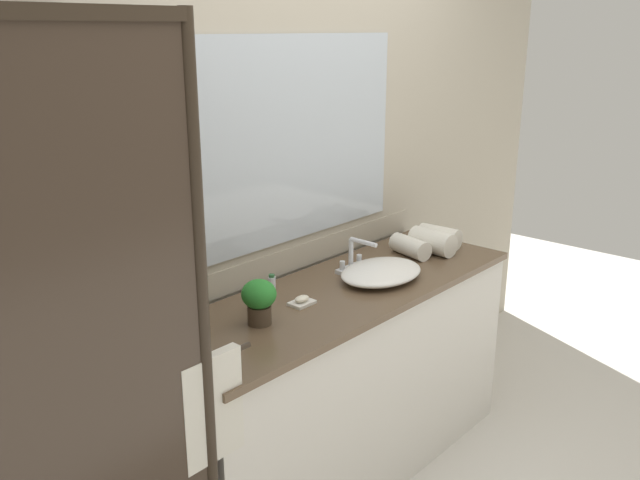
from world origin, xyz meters
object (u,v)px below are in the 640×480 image
at_px(sink_basin, 381,272).
at_px(rolled_towel_far_edge, 410,247).
at_px(amenity_bottle_lotion, 253,298).
at_px(faucet, 353,259).
at_px(soap_dish, 302,301).
at_px(rolled_towel_middle, 432,242).
at_px(rolled_towel_near_edge, 439,236).
at_px(potted_plant, 259,299).
at_px(amenity_bottle_conditioner, 272,284).

relative_size(sink_basin, rolled_towel_far_edge, 1.98).
xyz_separation_m(amenity_bottle_lotion, rolled_towel_far_edge, (0.94, -0.09, 0.00)).
height_order(faucet, soap_dish, faucet).
relative_size(sink_basin, rolled_towel_middle, 1.86).
bearing_deg(sink_basin, rolled_towel_near_edge, 6.11).
relative_size(rolled_towel_near_edge, rolled_towel_far_edge, 0.99).
bearing_deg(potted_plant, rolled_towel_near_edge, 0.33).
relative_size(potted_plant, rolled_towel_middle, 0.78).
relative_size(potted_plant, rolled_towel_near_edge, 0.84).
xyz_separation_m(sink_basin, rolled_towel_near_edge, (0.56, 0.06, 0.02)).
bearing_deg(amenity_bottle_lotion, soap_dish, -34.92).
distance_m(potted_plant, amenity_bottle_lotion, 0.15).
distance_m(faucet, rolled_towel_middle, 0.47).
bearing_deg(soap_dish, amenity_bottle_lotion, 145.08).
relative_size(amenity_bottle_conditioner, rolled_towel_near_edge, 0.39).
relative_size(faucet, amenity_bottle_conditioner, 2.15).
bearing_deg(rolled_towel_near_edge, potted_plant, -179.67).
relative_size(amenity_bottle_lotion, rolled_towel_near_edge, 0.45).
bearing_deg(rolled_towel_near_edge, rolled_towel_middle, -165.03).
distance_m(sink_basin, rolled_towel_near_edge, 0.57).
bearing_deg(rolled_towel_near_edge, amenity_bottle_conditioner, 169.65).
distance_m(potted_plant, soap_dish, 0.25).
relative_size(faucet, rolled_towel_middle, 0.77).
relative_size(amenity_bottle_lotion, rolled_towel_middle, 0.42).
xyz_separation_m(potted_plant, soap_dish, (0.24, 0.01, -0.08)).
relative_size(potted_plant, rolled_towel_far_edge, 0.83).
height_order(rolled_towel_near_edge, rolled_towel_middle, rolled_towel_middle).
xyz_separation_m(soap_dish, rolled_towel_far_edge, (0.78, 0.02, 0.03)).
height_order(sink_basin, potted_plant, potted_plant).
xyz_separation_m(sink_basin, faucet, (0.00, 0.16, 0.02)).
height_order(sink_basin, soap_dish, sink_basin).
height_order(faucet, rolled_towel_middle, faucet).
bearing_deg(sink_basin, rolled_towel_far_edge, 13.92).
height_order(faucet, amenity_bottle_lotion, faucet).
bearing_deg(rolled_towel_far_edge, rolled_towel_near_edge, -6.38).
bearing_deg(soap_dish, faucet, 12.31).
height_order(amenity_bottle_conditioner, amenity_bottle_lotion, amenity_bottle_lotion).
distance_m(faucet, rolled_towel_near_edge, 0.57).
distance_m(rolled_towel_near_edge, rolled_towel_far_edge, 0.22).
xyz_separation_m(amenity_bottle_conditioner, amenity_bottle_lotion, (-0.17, -0.07, 0.01)).
bearing_deg(sink_basin, potted_plant, 175.51).
bearing_deg(soap_dish, potted_plant, -177.85).
distance_m(soap_dish, rolled_towel_near_edge, 1.00).
bearing_deg(rolled_towel_far_edge, amenity_bottle_conditioner, 168.54).
xyz_separation_m(rolled_towel_near_edge, rolled_towel_middle, (-0.11, -0.03, 0.00)).
bearing_deg(amenity_bottle_conditioner, rolled_towel_far_edge, -11.46).
bearing_deg(rolled_towel_middle, faucet, 164.32).
bearing_deg(potted_plant, amenity_bottle_conditioner, 37.26).
distance_m(sink_basin, soap_dish, 0.44).
bearing_deg(faucet, soap_dish, -167.69).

